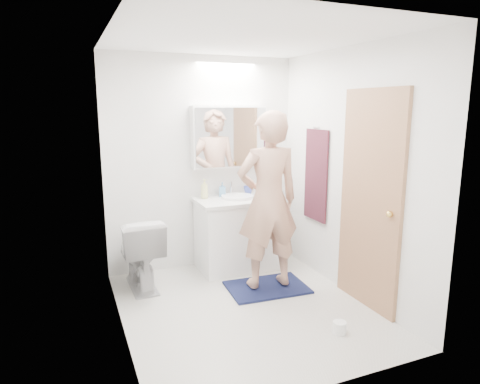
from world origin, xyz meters
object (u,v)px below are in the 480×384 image
person (268,201)px  soap_bottle_b (222,189)px  vanity_cabinet (238,235)px  medicine_cabinet (229,137)px  toothbrush_cup (248,190)px  toilet_paper_roll (339,327)px  toilet (140,252)px  soap_bottle_a (205,189)px

person → soap_bottle_b: (-0.17, 0.84, -0.02)m
vanity_cabinet → medicine_cabinet: (-0.03, 0.21, 1.11)m
soap_bottle_b → toothbrush_cup: soap_bottle_b is taller
vanity_cabinet → soap_bottle_b: 0.56m
toilet_paper_roll → toilet: bearing=130.8°
person → soap_bottle_b: size_ratio=10.66×
medicine_cabinet → soap_bottle_a: (-0.32, -0.06, -0.57)m
medicine_cabinet → soap_bottle_a: bearing=-169.5°
medicine_cabinet → soap_bottle_a: size_ratio=3.98×
vanity_cabinet → toothbrush_cup: 0.54m
person → soap_bottle_a: 0.90m
vanity_cabinet → medicine_cabinet: size_ratio=1.02×
medicine_cabinet → person: bearing=-85.2°
vanity_cabinet → toilet_paper_roll: vanity_cabinet is taller
vanity_cabinet → person: bearing=-85.9°
medicine_cabinet → person: medicine_cabinet is taller
person → soap_bottle_a: person is taller
toilet → soap_bottle_a: size_ratio=3.41×
person → soap_bottle_b: person is taller
toilet → toilet_paper_roll: toilet is taller
medicine_cabinet → toilet: 1.61m
medicine_cabinet → person: (0.07, -0.87, -0.57)m
vanity_cabinet → person: person is taller
vanity_cabinet → medicine_cabinet: medicine_cabinet is taller
soap_bottle_b → vanity_cabinet: bearing=-55.5°
person → toilet_paper_roll: 1.35m
person → toothbrush_cup: (0.15, 0.82, -0.06)m
toilet_paper_roll → vanity_cabinet: bearing=97.2°
person → soap_bottle_b: bearing=-74.7°
vanity_cabinet → toothbrush_cup: (0.19, 0.16, 0.48)m
medicine_cabinet → toothbrush_cup: 0.67m
person → toothbrush_cup: person is taller
toilet → person: bearing=153.9°
person → medicine_cabinet: bearing=-81.4°
vanity_cabinet → person: (0.05, -0.66, 0.54)m
medicine_cabinet → toilet_paper_roll: (0.24, -1.89, -1.45)m
medicine_cabinet → soap_bottle_b: medicine_cabinet is taller
toilet → toilet_paper_roll: size_ratio=6.86×
medicine_cabinet → toothbrush_cup: bearing=-12.8°
medicine_cabinet → soap_bottle_a: 0.66m
medicine_cabinet → person: 1.05m
vanity_cabinet → toilet: vanity_cabinet is taller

